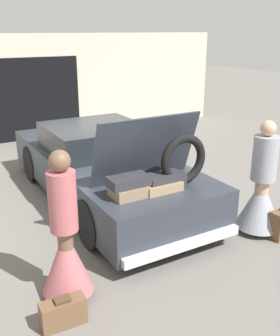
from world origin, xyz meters
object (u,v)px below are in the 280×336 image
at_px(car, 103,167).
at_px(person_left, 66,248).
at_px(suitcase_beside_left_person, 63,313).
at_px(person_right, 261,194).

height_order(car, person_left, car).
distance_m(car, suitcase_beside_left_person, 3.28).
height_order(car, suitcase_beside_left_person, car).
relative_size(car, person_right, 2.90).
bearing_deg(car, person_left, -123.13).
bearing_deg(car, person_right, -56.33).
relative_size(person_right, suitcase_beside_left_person, 3.61).
bearing_deg(person_right, person_left, 100.89).
distance_m(car, person_left, 2.77).
height_order(person_right, suitcase_beside_left_person, person_right).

